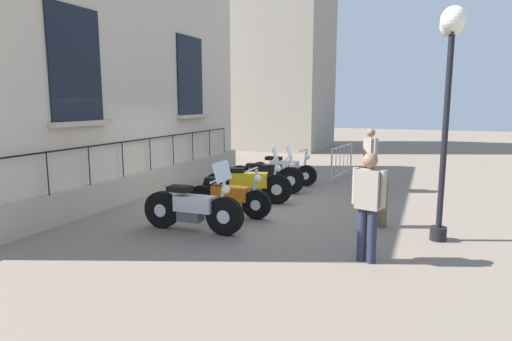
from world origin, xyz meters
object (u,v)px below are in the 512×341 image
(motorcycle_black, at_px, (266,176))
(pedestrian_walking, at_px, (368,201))
(crowd_barrier, at_px, (342,161))
(bollard, at_px, (382,202))
(motorcycle_orange, at_px, (229,198))
(lamppost, at_px, (450,59))
(pedestrian_standing, at_px, (370,156))
(motorcycle_silver, at_px, (194,208))
(motorcycle_white, at_px, (283,170))
(motorcycle_yellow, at_px, (248,184))

(motorcycle_black, distance_m, pedestrian_walking, 5.22)
(crowd_barrier, height_order, bollard, crowd_barrier)
(bollard, height_order, pedestrian_walking, pedestrian_walking)
(motorcycle_orange, bearing_deg, pedestrian_walking, -27.82)
(lamppost, height_order, bollard, lamppost)
(crowd_barrier, xyz_separation_m, pedestrian_standing, (1.06, -1.67, 0.40))
(bollard, bearing_deg, pedestrian_standing, 101.11)
(pedestrian_standing, bearing_deg, bollard, -78.89)
(motorcycle_silver, relative_size, lamppost, 0.53)
(motorcycle_black, distance_m, lamppost, 5.61)
(motorcycle_black, bearing_deg, motorcycle_white, 89.26)
(motorcycle_yellow, distance_m, crowd_barrier, 4.45)
(motorcycle_yellow, bearing_deg, motorcycle_silver, -91.11)
(motorcycle_orange, xyz_separation_m, pedestrian_standing, (2.42, 3.78, 0.56))
(motorcycle_white, relative_size, crowd_barrier, 1.01)
(bollard, bearing_deg, motorcycle_silver, -153.42)
(pedestrian_walking, bearing_deg, motorcycle_yellow, 137.80)
(pedestrian_walking, bearing_deg, bollard, 89.75)
(motorcycle_yellow, height_order, bollard, motorcycle_yellow)
(bollard, distance_m, pedestrian_standing, 3.50)
(motorcycle_silver, xyz_separation_m, motorcycle_orange, (0.13, 1.24, -0.05))
(motorcycle_black, xyz_separation_m, pedestrian_standing, (2.51, 1.29, 0.51))
(crowd_barrier, relative_size, pedestrian_standing, 1.22)
(crowd_barrier, height_order, pedestrian_walking, pedestrian_walking)
(crowd_barrier, bearing_deg, motorcycle_white, -132.70)
(crowd_barrier, height_order, pedestrian_standing, pedestrian_standing)
(lamppost, relative_size, crowd_barrier, 1.87)
(motorcycle_yellow, distance_m, motorcycle_white, 2.65)
(motorcycle_orange, height_order, motorcycle_white, motorcycle_orange)
(pedestrian_walking, bearing_deg, motorcycle_black, 127.62)
(crowd_barrier, distance_m, pedestrian_standing, 2.02)
(bollard, bearing_deg, crowd_barrier, 108.79)
(motorcycle_silver, height_order, motorcycle_black, motorcycle_silver)
(motorcycle_silver, distance_m, motorcycle_orange, 1.25)
(pedestrian_standing, distance_m, pedestrian_walking, 5.44)
(motorcycle_white, bearing_deg, crowd_barrier, 47.30)
(motorcycle_orange, bearing_deg, motorcycle_silver, -96.12)
(motorcycle_white, xyz_separation_m, crowd_barrier, (1.43, 1.55, 0.15))
(bollard, height_order, pedestrian_standing, pedestrian_standing)
(motorcycle_orange, relative_size, crowd_barrier, 0.93)
(crowd_barrier, relative_size, pedestrian_walking, 1.24)
(motorcycle_yellow, bearing_deg, bollard, -15.39)
(bollard, bearing_deg, pedestrian_walking, -90.25)
(lamppost, height_order, pedestrian_walking, lamppost)
(pedestrian_walking, bearing_deg, motorcycle_white, 119.71)
(motorcycle_orange, bearing_deg, pedestrian_standing, 57.35)
(motorcycle_black, height_order, lamppost, lamppost)
(motorcycle_yellow, height_order, crowd_barrier, motorcycle_yellow)
(motorcycle_silver, bearing_deg, motorcycle_yellow, 88.89)
(motorcycle_white, relative_size, pedestrian_walking, 1.26)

